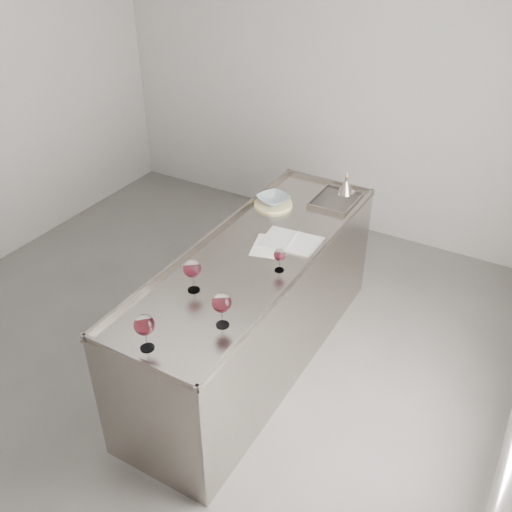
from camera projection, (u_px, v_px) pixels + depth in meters
The scene contains 11 objects.
room_shell at pixel (160, 190), 3.48m from camera, with size 4.54×5.04×2.84m.
counter at pixel (256, 308), 4.00m from camera, with size 0.77×2.42×0.97m.
wine_glass_left at pixel (192, 269), 3.32m from camera, with size 0.11×0.11×0.21m.
wine_glass_middle at pixel (144, 326), 2.89m from camera, with size 0.11×0.11×0.21m.
wine_glass_right at pixel (222, 304), 3.05m from camera, with size 0.11×0.11×0.21m.
wine_glass_small at pixel (280, 256), 3.51m from camera, with size 0.08×0.08×0.16m.
notebook at pixel (292, 242), 3.84m from camera, with size 0.42×0.31×0.02m.
loose_paper_top at pixel (268, 246), 3.80m from camera, with size 0.20×0.29×0.00m, color silver.
trivet at pixel (273, 204), 4.28m from camera, with size 0.29×0.29×0.02m, color beige.
ceramic_bowl at pixel (273, 199), 4.26m from camera, with size 0.23×0.23×0.06m, color gray.
wine_funnel at pixel (346, 187), 4.42m from camera, with size 0.13×0.13×0.19m.
Camera 1 is at (2.07, -2.42, 2.98)m, focal length 40.00 mm.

